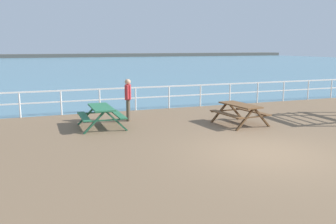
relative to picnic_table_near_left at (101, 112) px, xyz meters
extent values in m
cube|color=brown|center=(3.74, -4.73, -0.68)|extent=(30.00, 24.00, 0.20)
cube|color=teal|center=(3.74, 48.02, -0.58)|extent=(142.00, 90.00, 0.01)
cube|color=#4C4C47|center=(3.74, 91.02, -0.58)|extent=(142.00, 6.00, 1.80)
cube|color=white|center=(3.74, 3.02, 0.47)|extent=(23.00, 0.06, 0.06)
cube|color=white|center=(3.74, 3.02, -0.01)|extent=(23.00, 0.05, 0.05)
cylinder|color=white|center=(-2.83, 3.02, -0.06)|extent=(0.07, 0.07, 1.05)
cylinder|color=white|center=(-1.18, 3.02, -0.06)|extent=(0.07, 0.07, 1.05)
cylinder|color=white|center=(0.46, 3.02, -0.06)|extent=(0.07, 0.07, 1.05)
cylinder|color=white|center=(2.10, 3.02, -0.06)|extent=(0.07, 0.07, 1.05)
cylinder|color=white|center=(3.74, 3.02, -0.06)|extent=(0.07, 0.07, 1.05)
cylinder|color=white|center=(5.39, 3.02, -0.06)|extent=(0.07, 0.07, 1.05)
cylinder|color=white|center=(7.03, 3.02, -0.06)|extent=(0.07, 0.07, 1.05)
cylinder|color=white|center=(8.67, 3.02, -0.06)|extent=(0.07, 0.07, 1.05)
cylinder|color=white|center=(10.32, 3.02, -0.06)|extent=(0.07, 0.07, 1.05)
cylinder|color=white|center=(11.96, 3.02, -0.06)|extent=(0.07, 0.07, 1.05)
cylinder|color=white|center=(13.60, 3.02, -0.06)|extent=(0.07, 0.07, 1.05)
cube|color=#286B47|center=(0.00, 0.00, 0.17)|extent=(0.71, 1.80, 0.05)
cube|color=#286B47|center=(-0.62, 0.00, -0.13)|extent=(0.27, 1.80, 0.04)
cube|color=#286B47|center=(0.62, 0.00, -0.13)|extent=(0.27, 1.80, 0.04)
cube|color=#1E5035|center=(-0.38, 0.78, -0.21)|extent=(0.79, 0.08, 0.79)
cube|color=#1E5035|center=(0.37, 0.78, -0.21)|extent=(0.79, 0.08, 0.79)
cube|color=#1E5035|center=(0.00, 0.78, -0.16)|extent=(1.50, 0.07, 0.04)
cube|color=#1E5035|center=(-0.37, -0.78, -0.21)|extent=(0.79, 0.08, 0.79)
cube|color=#1E5035|center=(0.38, -0.78, -0.21)|extent=(0.79, 0.08, 0.79)
cube|color=#1E5035|center=(0.00, -0.78, -0.16)|extent=(1.50, 0.07, 0.04)
cube|color=brown|center=(4.98, -1.28, 0.17)|extent=(0.90, 1.87, 0.05)
cube|color=brown|center=(4.36, -1.35, -0.13)|extent=(0.47, 1.82, 0.04)
cube|color=brown|center=(5.59, -1.21, -0.13)|extent=(0.47, 1.82, 0.04)
cube|color=#50351E|center=(4.51, -0.55, -0.21)|extent=(0.80, 0.17, 0.79)
cube|color=#50351E|center=(5.26, -0.47, -0.21)|extent=(0.80, 0.17, 0.79)
cube|color=#50351E|center=(4.89, -0.51, -0.16)|extent=(1.50, 0.23, 0.04)
cube|color=#50351E|center=(4.69, -2.10, -0.21)|extent=(0.80, 0.17, 0.79)
cube|color=#50351E|center=(5.44, -2.02, -0.21)|extent=(0.80, 0.17, 0.79)
cube|color=#50351E|center=(5.07, -2.06, -0.16)|extent=(1.50, 0.23, 0.04)
cylinder|color=#4C4233|center=(1.24, 0.94, -0.16)|extent=(0.14, 0.14, 0.85)
cylinder|color=#4C4233|center=(1.18, 0.77, -0.16)|extent=(0.14, 0.14, 0.85)
cube|color=red|center=(1.21, 0.85, 0.56)|extent=(0.32, 0.39, 0.58)
cylinder|color=red|center=(1.28, 1.06, 0.58)|extent=(0.09, 0.09, 0.52)
cylinder|color=red|center=(1.14, 0.64, 0.58)|extent=(0.09, 0.09, 0.52)
sphere|color=tan|center=(1.21, 0.85, 0.96)|extent=(0.23, 0.23, 0.23)
camera|label=1|loc=(-2.14, -12.74, 2.31)|focal=38.29mm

